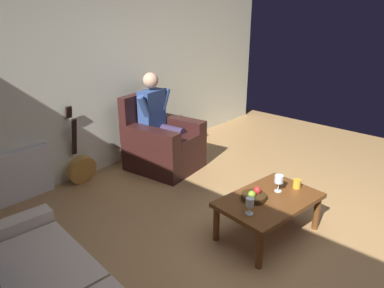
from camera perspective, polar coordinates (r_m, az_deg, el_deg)
name	(u,v)px	position (r m, az deg, el deg)	size (l,w,h in m)	color
ground_plane	(307,244)	(3.58, 17.75, -14.78)	(6.95, 6.95, 0.00)	#AD8250
wall_back	(111,63)	(4.78, -12.70, 12.38)	(6.19, 0.06, 2.71)	white
armchair	(162,144)	(4.76, -4.79, 0.06)	(0.85, 0.93, 0.98)	#331715
person_seated	(159,119)	(4.67, -5.17, 3.90)	(0.62, 0.61, 1.25)	navy
coffee_table	(269,203)	(3.44, 12.04, -9.14)	(1.02, 0.72, 0.39)	brown
guitar	(81,167)	(4.56, -17.10, -3.44)	(0.36, 0.25, 0.95)	#AE7C36
radiator	(21,176)	(4.39, -25.33, -4.52)	(0.67, 0.06, 0.58)	white
wine_glass_near	(279,180)	(3.50, 13.55, -5.55)	(0.08, 0.08, 0.16)	silver
wine_glass_far	(250,203)	(3.10, 9.11, -9.23)	(0.07, 0.07, 0.15)	silver
fruit_bowl	(254,196)	(3.35, 9.75, -8.09)	(0.23, 0.23, 0.11)	#382510
candle_jar	(297,184)	(3.64, 16.23, -6.03)	(0.08, 0.08, 0.09)	gold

